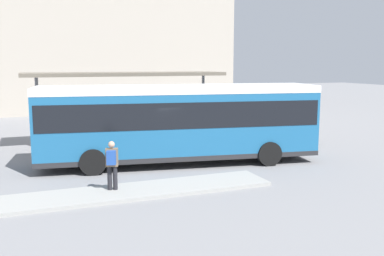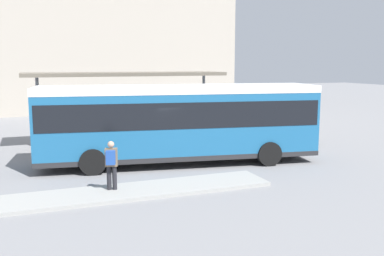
% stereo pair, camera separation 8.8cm
% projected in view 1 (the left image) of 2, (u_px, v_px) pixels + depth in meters
% --- Properties ---
extents(ground_plane, '(120.00, 120.00, 0.00)m').
position_uv_depth(ground_plane, '(179.00, 163.00, 18.12)').
color(ground_plane, gray).
extents(curb_island, '(8.77, 1.80, 0.12)m').
position_uv_depth(curb_island, '(141.00, 191.00, 14.03)').
color(curb_island, '#9E9E99').
rests_on(curb_island, ground_plane).
extents(city_bus, '(11.73, 4.31, 3.29)m').
position_uv_depth(city_bus, '(179.00, 118.00, 17.83)').
color(city_bus, '#1E6093').
rests_on(city_bus, ground_plane).
extents(pedestrian_waiting, '(0.44, 0.48, 1.60)m').
position_uv_depth(pedestrian_waiting, '(112.00, 162.00, 13.75)').
color(pedestrian_waiting, '#232328').
rests_on(pedestrian_waiting, curb_island).
extents(bicycle_orange, '(0.48, 1.78, 0.77)m').
position_uv_depth(bicycle_orange, '(307.00, 136.00, 22.79)').
color(bicycle_orange, black).
rests_on(bicycle_orange, ground_plane).
extents(bicycle_green, '(0.48, 1.71, 0.74)m').
position_uv_depth(bicycle_green, '(304.00, 133.00, 23.65)').
color(bicycle_green, black).
rests_on(bicycle_green, ground_plane).
extents(station_shelter, '(10.35, 2.67, 3.73)m').
position_uv_depth(station_shelter, '(126.00, 75.00, 22.29)').
color(station_shelter, '#706656').
rests_on(station_shelter, ground_plane).
extents(potted_planter_near_shelter, '(0.79, 0.79, 1.30)m').
position_uv_depth(potted_planter_near_shelter, '(135.00, 137.00, 20.60)').
color(potted_planter_near_shelter, slate).
rests_on(potted_planter_near_shelter, ground_plane).
extents(station_building, '(21.55, 15.28, 19.99)m').
position_uv_depth(station_building, '(102.00, 4.00, 42.18)').
color(station_building, '#B2A899').
rests_on(station_building, ground_plane).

